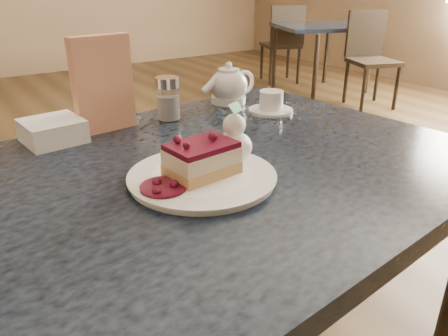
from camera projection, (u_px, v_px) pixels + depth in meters
main_table at (188, 208)px, 0.86m from camera, size 1.28×0.92×0.75m
dessert_plate at (202, 177)px, 0.79m from camera, size 0.26×0.26×0.01m
cheesecake_slice at (202, 159)px, 0.78m from camera, size 0.13×0.10×0.06m
whipped_cream at (234, 146)px, 0.83m from camera, size 0.07×0.07×0.06m
berry_sauce at (164, 187)px, 0.73m from camera, size 0.08×0.08×0.01m
tea_set at (237, 90)px, 1.24m from camera, size 0.21×0.26×0.11m
menu_card at (103, 84)px, 1.01m from camera, size 0.14×0.04×0.22m
sugar_shaker at (168, 98)px, 1.10m from camera, size 0.06×0.06×0.11m
napkin_stack at (53, 131)px, 0.97m from camera, size 0.13×0.13×0.05m
bg_table_far_right at (319, 86)px, 4.43m from camera, size 1.08×1.60×1.07m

